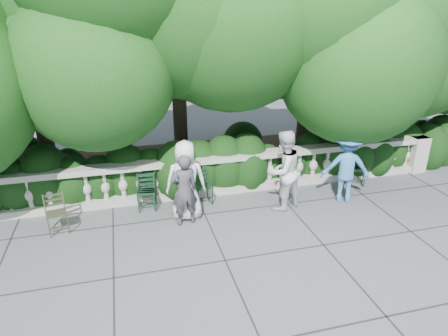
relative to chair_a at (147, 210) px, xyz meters
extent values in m
plane|color=#4A4E51|center=(1.74, -1.33, 0.00)|extent=(90.00, 90.00, 0.00)
cube|color=#9E998E|center=(1.74, 0.47, 0.09)|extent=(12.00, 0.32, 0.18)
cube|color=#9E998E|center=(1.74, 0.47, 0.93)|extent=(12.00, 0.36, 0.14)
cube|color=#9E998E|center=(7.52, 0.47, 0.50)|extent=(0.44, 0.44, 1.00)
cylinder|color=#3F3023|center=(-2.26, 2.07, 1.40)|extent=(0.40, 0.40, 2.80)
ellipsoid|color=#0F340E|center=(-2.26, 1.63, 3.68)|extent=(5.28, 5.28, 3.96)
cylinder|color=#3F3023|center=(1.24, 2.67, 1.70)|extent=(0.40, 0.40, 3.40)
ellipsoid|color=#0F340E|center=(1.24, 2.15, 4.44)|extent=(6.24, 6.24, 4.68)
cylinder|color=#3F3023|center=(4.74, 1.97, 1.50)|extent=(0.40, 0.40, 3.00)
ellipsoid|color=#0F340E|center=(4.74, 1.51, 3.92)|extent=(5.52, 5.52, 4.14)
cylinder|color=#3F3023|center=(7.74, 2.47, 1.30)|extent=(0.40, 0.40, 2.60)
ellipsoid|color=#0F340E|center=(7.74, 2.07, 3.40)|extent=(4.80, 4.80, 3.60)
imported|color=white|center=(0.85, -0.55, 0.89)|extent=(0.92, 0.65, 1.78)
imported|color=#3D3C41|center=(0.76, -0.79, 0.79)|extent=(0.63, 0.47, 1.57)
imported|color=silver|center=(3.03, -0.65, 0.93)|extent=(1.11, 1.02, 1.86)
imported|color=teal|center=(4.60, -0.68, 0.87)|extent=(1.28, 1.00, 1.75)
camera|label=1|loc=(-0.34, -8.27, 4.40)|focal=32.00mm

